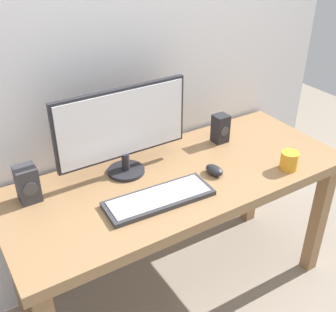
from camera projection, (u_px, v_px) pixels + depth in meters
name	position (u px, v px, depth m)	size (l,w,h in m)	color
ground_plane	(177.00, 288.00, 2.29)	(6.00, 6.00, 0.00)	gray
desk	(178.00, 192.00, 1.96)	(1.61, 0.66, 0.75)	#936D47
monitor	(123.00, 128.00, 1.82)	(0.62, 0.17, 0.41)	#232328
keyboard_primary	(159.00, 198.00, 1.74)	(0.47, 0.19, 0.02)	#333338
mouse	(214.00, 170.00, 1.90)	(0.06, 0.10, 0.04)	#232328
speaker_right	(220.00, 128.00, 2.15)	(0.07, 0.07, 0.15)	#232328
speaker_left	(27.00, 184.00, 1.71)	(0.09, 0.09, 0.16)	#333338
coffee_mug	(289.00, 161.00, 1.93)	(0.08, 0.08, 0.09)	orange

